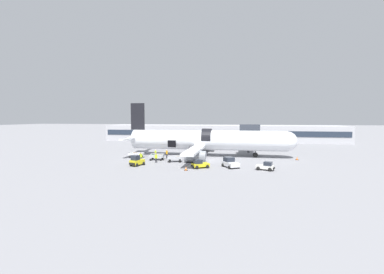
{
  "coord_description": "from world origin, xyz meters",
  "views": [
    {
      "loc": [
        6.09,
        -47.34,
        7.96
      ],
      "look_at": [
        -3.11,
        2.99,
        4.1
      ],
      "focal_mm": 24.0,
      "sensor_mm": 36.0,
      "label": 1
    }
  ],
  "objects_px": {
    "baggage_tug_mid": "(266,166)",
    "baggage_cart_empty": "(136,155)",
    "ground_crew_loader_a": "(156,158)",
    "ground_crew_supervisor": "(141,157)",
    "ground_crew_loader_b": "(167,154)",
    "airplane": "(205,141)",
    "baggage_cart_loading": "(157,157)",
    "ground_crew_driver": "(156,153)",
    "baggage_tug_spare": "(137,161)",
    "baggage_cart_queued": "(175,159)",
    "baggage_tug_rear": "(200,164)",
    "baggage_tug_lead": "(230,163)"
  },
  "relations": [
    {
      "from": "baggage_tug_spare",
      "to": "baggage_cart_loading",
      "type": "xyz_separation_m",
      "value": [
        1.5,
        6.14,
        -0.17
      ]
    },
    {
      "from": "baggage_cart_loading",
      "to": "ground_crew_driver",
      "type": "bearing_deg",
      "value": 113.12
    },
    {
      "from": "baggage_tug_rear",
      "to": "ground_crew_driver",
      "type": "bearing_deg",
      "value": 138.39
    },
    {
      "from": "airplane",
      "to": "baggage_tug_rear",
      "type": "height_order",
      "value": "airplane"
    },
    {
      "from": "airplane",
      "to": "baggage_cart_queued",
      "type": "xyz_separation_m",
      "value": [
        -4.37,
        -7.86,
        -2.69
      ]
    },
    {
      "from": "baggage_tug_spare",
      "to": "airplane",
      "type": "bearing_deg",
      "value": 52.12
    },
    {
      "from": "baggage_tug_spare",
      "to": "baggage_cart_queued",
      "type": "height_order",
      "value": "baggage_tug_spare"
    },
    {
      "from": "baggage_cart_loading",
      "to": "ground_crew_driver",
      "type": "xyz_separation_m",
      "value": [
        -1.26,
        2.96,
        0.24
      ]
    },
    {
      "from": "baggage_tug_lead",
      "to": "ground_crew_supervisor",
      "type": "relative_size",
      "value": 2.04
    },
    {
      "from": "ground_crew_driver",
      "to": "ground_crew_loader_b",
      "type": "bearing_deg",
      "value": -10.83
    },
    {
      "from": "baggage_tug_rear",
      "to": "baggage_tug_lead",
      "type": "bearing_deg",
      "value": 17.22
    },
    {
      "from": "baggage_cart_loading",
      "to": "ground_crew_loader_a",
      "type": "height_order",
      "value": "ground_crew_loader_a"
    },
    {
      "from": "airplane",
      "to": "ground_crew_loader_a",
      "type": "height_order",
      "value": "airplane"
    },
    {
      "from": "baggage_tug_mid",
      "to": "baggage_tug_spare",
      "type": "relative_size",
      "value": 1.03
    },
    {
      "from": "baggage_tug_spare",
      "to": "baggage_cart_loading",
      "type": "bearing_deg",
      "value": 76.27
    },
    {
      "from": "ground_crew_supervisor",
      "to": "ground_crew_loader_a",
      "type": "bearing_deg",
      "value": -2.82
    },
    {
      "from": "baggage_tug_mid",
      "to": "baggage_cart_queued",
      "type": "bearing_deg",
      "value": 163.02
    },
    {
      "from": "baggage_cart_queued",
      "to": "ground_crew_loader_b",
      "type": "relative_size",
      "value": 2.15
    },
    {
      "from": "baggage_tug_spare",
      "to": "baggage_cart_queued",
      "type": "xyz_separation_m",
      "value": [
        5.39,
        4.7,
        -0.18
      ]
    },
    {
      "from": "baggage_tug_rear",
      "to": "ground_crew_loader_b",
      "type": "height_order",
      "value": "ground_crew_loader_b"
    },
    {
      "from": "baggage_tug_spare",
      "to": "ground_crew_driver",
      "type": "height_order",
      "value": "baggage_tug_spare"
    },
    {
      "from": "ground_crew_driver",
      "to": "ground_crew_supervisor",
      "type": "distance_m",
      "value": 5.68
    },
    {
      "from": "baggage_tug_rear",
      "to": "ground_crew_loader_a",
      "type": "relative_size",
      "value": 1.82
    },
    {
      "from": "baggage_tug_rear",
      "to": "ground_crew_driver",
      "type": "height_order",
      "value": "ground_crew_driver"
    },
    {
      "from": "baggage_tug_spare",
      "to": "baggage_cart_empty",
      "type": "bearing_deg",
      "value": 113.32
    },
    {
      "from": "baggage_tug_rear",
      "to": "airplane",
      "type": "bearing_deg",
      "value": 93.85
    },
    {
      "from": "baggage_cart_queued",
      "to": "ground_crew_loader_a",
      "type": "bearing_deg",
      "value": -156.82
    },
    {
      "from": "ground_crew_loader_a",
      "to": "ground_crew_supervisor",
      "type": "xyz_separation_m",
      "value": [
        -2.92,
        0.14,
        0.04
      ]
    },
    {
      "from": "airplane",
      "to": "ground_crew_loader_b",
      "type": "xyz_separation_m",
      "value": [
        -7.06,
        -3.92,
        -2.37
      ]
    },
    {
      "from": "baggage_tug_lead",
      "to": "ground_crew_driver",
      "type": "distance_m",
      "value": 16.97
    },
    {
      "from": "baggage_tug_mid",
      "to": "baggage_cart_queued",
      "type": "xyz_separation_m",
      "value": [
        -15.33,
        4.68,
        -0.01
      ]
    },
    {
      "from": "baggage_tug_lead",
      "to": "ground_crew_loader_a",
      "type": "height_order",
      "value": "ground_crew_loader_a"
    },
    {
      "from": "baggage_tug_rear",
      "to": "baggage_cart_loading",
      "type": "relative_size",
      "value": 0.81
    },
    {
      "from": "baggage_tug_lead",
      "to": "ground_crew_loader_b",
      "type": "distance_m",
      "value": 14.58
    },
    {
      "from": "baggage_cart_empty",
      "to": "ground_crew_loader_b",
      "type": "xyz_separation_m",
      "value": [
        6.15,
        0.65,
        0.34
      ]
    },
    {
      "from": "airplane",
      "to": "ground_crew_supervisor",
      "type": "relative_size",
      "value": 20.82
    },
    {
      "from": "baggage_tug_mid",
      "to": "baggage_cart_empty",
      "type": "bearing_deg",
      "value": 161.76
    },
    {
      "from": "baggage_tug_rear",
      "to": "baggage_tug_spare",
      "type": "relative_size",
      "value": 1.07
    },
    {
      "from": "airplane",
      "to": "ground_crew_loader_b",
      "type": "bearing_deg",
      "value": -150.93
    },
    {
      "from": "baggage_tug_lead",
      "to": "baggage_cart_empty",
      "type": "xyz_separation_m",
      "value": [
        -18.77,
        6.64,
        -0.16
      ]
    },
    {
      "from": "airplane",
      "to": "baggage_tug_rear",
      "type": "xyz_separation_m",
      "value": [
        0.85,
        -12.67,
        -2.67
      ]
    },
    {
      "from": "baggage_cart_loading",
      "to": "ground_crew_loader_b",
      "type": "bearing_deg",
      "value": 64.14
    },
    {
      "from": "baggage_tug_mid",
      "to": "ground_crew_loader_b",
      "type": "height_order",
      "value": "ground_crew_loader_b"
    },
    {
      "from": "baggage_cart_queued",
      "to": "ground_crew_driver",
      "type": "xyz_separation_m",
      "value": [
        -5.16,
        4.4,
        0.25
      ]
    },
    {
      "from": "baggage_tug_mid",
      "to": "baggage_tug_rear",
      "type": "xyz_separation_m",
      "value": [
        -10.1,
        -0.13,
        0.01
      ]
    },
    {
      "from": "baggage_tug_lead",
      "to": "baggage_tug_spare",
      "type": "relative_size",
      "value": 1.25
    },
    {
      "from": "baggage_cart_empty",
      "to": "ground_crew_driver",
      "type": "xyz_separation_m",
      "value": [
        3.68,
        1.12,
        0.27
      ]
    },
    {
      "from": "baggage_tug_spare",
      "to": "baggage_cart_empty",
      "type": "distance_m",
      "value": 8.69
    },
    {
      "from": "ground_crew_loader_b",
      "to": "ground_crew_supervisor",
      "type": "relative_size",
      "value": 0.97
    },
    {
      "from": "ground_crew_loader_a",
      "to": "ground_crew_loader_b",
      "type": "relative_size",
      "value": 0.99
    }
  ]
}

